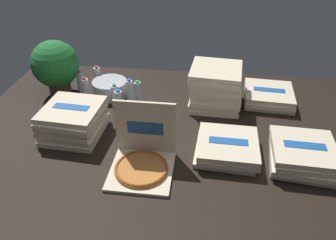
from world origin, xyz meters
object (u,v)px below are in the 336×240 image
at_px(pizza_stack_center_near, 303,155).
at_px(water_bottle_6, 86,89).
at_px(water_bottle_4, 130,91).
at_px(water_bottle_0, 81,82).
at_px(water_bottle_2, 138,92).
at_px(pizza_stack_left_mid, 73,121).
at_px(pizza_stack_right_mid, 216,87).
at_px(potted_plant, 55,65).
at_px(water_bottle_3, 119,102).
at_px(ice_bucket, 110,88).
at_px(pizza_stack_left_far, 227,148).
at_px(water_bottle_1, 98,77).
at_px(water_bottle_5, 115,96).
at_px(pizza_stack_left_near, 269,96).
at_px(open_pizza_box, 142,158).

bearing_deg(pizza_stack_center_near, water_bottle_6, 158.89).
bearing_deg(pizza_stack_center_near, water_bottle_4, 152.82).
xyz_separation_m(water_bottle_0, water_bottle_2, (0.54, -0.12, 0.00)).
bearing_deg(pizza_stack_left_mid, water_bottle_0, 105.09).
bearing_deg(water_bottle_4, water_bottle_6, -177.38).
bearing_deg(pizza_stack_right_mid, potted_plant, 178.80).
xyz_separation_m(water_bottle_3, potted_plant, (-0.60, 0.25, 0.17)).
bearing_deg(water_bottle_4, ice_bucket, 157.99).
distance_m(pizza_stack_left_mid, water_bottle_2, 0.62).
bearing_deg(pizza_stack_left_mid, pizza_stack_center_near, -5.15).
bearing_deg(pizza_stack_left_far, ice_bucket, 145.13).
relative_size(pizza_stack_left_far, water_bottle_1, 2.07).
height_order(pizza_stack_right_mid, potted_plant, potted_plant).
distance_m(water_bottle_4, water_bottle_5, 0.14).
height_order(pizza_stack_left_near, potted_plant, potted_plant).
xyz_separation_m(pizza_stack_right_mid, water_bottle_1, (-1.07, 0.19, -0.07)).
bearing_deg(water_bottle_5, water_bottle_6, 163.01).
bearing_deg(potted_plant, water_bottle_1, 28.02).
height_order(open_pizza_box, water_bottle_2, open_pizza_box).
bearing_deg(pizza_stack_left_far, water_bottle_0, 150.58).
relative_size(ice_bucket, water_bottle_1, 1.45).
height_order(pizza_stack_left_mid, water_bottle_6, pizza_stack_left_mid).
relative_size(pizza_stack_left_mid, water_bottle_3, 2.13).
bearing_deg(pizza_stack_left_mid, potted_plant, 121.14).
height_order(water_bottle_0, water_bottle_1, same).
height_order(water_bottle_1, water_bottle_6, same).
bearing_deg(pizza_stack_left_near, water_bottle_0, -178.94).
distance_m(water_bottle_5, potted_plant, 0.60).
xyz_separation_m(open_pizza_box, potted_plant, (-0.91, 0.87, 0.20)).
bearing_deg(pizza_stack_left_far, pizza_stack_left_mid, 174.78).
relative_size(ice_bucket, water_bottle_4, 1.45).
relative_size(pizza_stack_left_near, water_bottle_4, 2.13).
relative_size(water_bottle_4, potted_plant, 0.43).
height_order(water_bottle_1, water_bottle_5, same).
distance_m(ice_bucket, water_bottle_2, 0.29).
distance_m(pizza_stack_left_mid, water_bottle_5, 0.46).
distance_m(open_pizza_box, pizza_stack_right_mid, 0.96).
relative_size(pizza_stack_left_mid, pizza_stack_right_mid, 0.98).
height_order(pizza_stack_left_mid, pizza_stack_right_mid, pizza_stack_right_mid).
relative_size(pizza_stack_left_near, pizza_stack_left_mid, 1.00).
bearing_deg(water_bottle_6, pizza_stack_right_mid, 2.21).
height_order(water_bottle_0, water_bottle_2, same).
xyz_separation_m(pizza_stack_left_far, pizza_stack_right_mid, (-0.08, 0.64, 0.11)).
height_order(open_pizza_box, water_bottle_6, open_pizza_box).
bearing_deg(water_bottle_4, open_pizza_box, -71.94).
xyz_separation_m(pizza_stack_left_near, water_bottle_5, (-1.28, -0.23, 0.04)).
xyz_separation_m(pizza_stack_left_near, water_bottle_4, (-1.18, -0.13, 0.04)).
distance_m(pizza_stack_left_near, pizza_stack_center_near, 0.80).
bearing_deg(pizza_stack_right_mid, water_bottle_0, 176.41).
relative_size(ice_bucket, water_bottle_6, 1.45).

